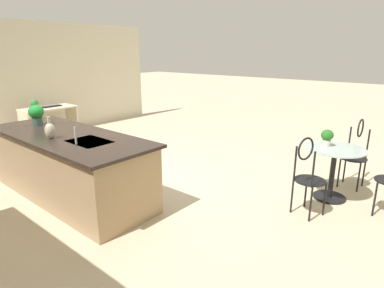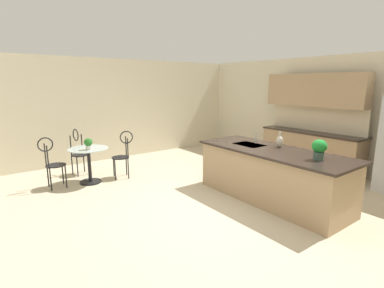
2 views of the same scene
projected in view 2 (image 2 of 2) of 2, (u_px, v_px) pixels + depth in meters
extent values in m
plane|color=beige|center=(224.00, 205.00, 5.02)|extent=(40.00, 40.00, 0.00)
cube|color=beige|center=(340.00, 114.00, 6.88)|extent=(9.00, 0.12, 2.70)
cube|color=beige|center=(120.00, 109.00, 8.09)|extent=(0.12, 7.80, 2.70)
cube|color=tan|center=(271.00, 176.00, 5.19)|extent=(2.70, 0.96, 0.88)
cube|color=#2D231E|center=(273.00, 151.00, 5.10)|extent=(2.80, 1.06, 0.04)
cube|color=#B2B5BA|center=(249.00, 145.00, 5.53)|extent=(0.56, 0.40, 0.03)
cube|color=tan|center=(310.00, 151.00, 7.11)|extent=(2.40, 0.60, 0.88)
cube|color=#2D231E|center=(311.00, 132.00, 7.02)|extent=(2.44, 0.64, 0.04)
cube|color=beige|center=(316.00, 119.00, 7.05)|extent=(2.40, 0.04, 0.60)
cube|color=tan|center=(315.00, 90.00, 6.80)|extent=(2.40, 0.36, 0.76)
cylinder|color=black|center=(91.00, 182.00, 6.16)|extent=(0.44, 0.44, 0.03)
cylinder|color=black|center=(89.00, 165.00, 6.09)|extent=(0.07, 0.07, 0.69)
cylinder|color=#B2C6C1|center=(88.00, 149.00, 6.01)|extent=(0.80, 0.80, 0.01)
cylinder|color=black|center=(89.00, 165.00, 6.68)|extent=(0.03, 0.03, 0.45)
cylinder|color=black|center=(77.00, 167.00, 6.49)|extent=(0.03, 0.03, 0.45)
cylinder|color=black|center=(84.00, 162.00, 6.88)|extent=(0.03, 0.03, 0.45)
cylinder|color=black|center=(72.00, 165.00, 6.68)|extent=(0.03, 0.03, 0.45)
cylinder|color=black|center=(80.00, 155.00, 6.63)|extent=(0.43, 0.43, 0.02)
cylinder|color=black|center=(82.00, 144.00, 6.78)|extent=(0.03, 0.03, 0.45)
cylinder|color=black|center=(71.00, 145.00, 6.60)|extent=(0.03, 0.03, 0.45)
torus|color=black|center=(76.00, 135.00, 6.65)|extent=(0.28, 0.06, 0.28)
cylinder|color=black|center=(63.00, 174.00, 6.03)|extent=(0.02, 0.02, 0.45)
cylinder|color=black|center=(66.00, 177.00, 5.80)|extent=(0.02, 0.02, 0.45)
cylinder|color=black|center=(48.00, 176.00, 5.87)|extent=(0.02, 0.02, 0.45)
cylinder|color=black|center=(51.00, 180.00, 5.64)|extent=(0.02, 0.02, 0.45)
cylinder|color=black|center=(56.00, 165.00, 5.79)|extent=(0.39, 0.39, 0.02)
cylinder|color=black|center=(45.00, 155.00, 5.76)|extent=(0.02, 0.02, 0.45)
cylinder|color=black|center=(48.00, 157.00, 5.55)|extent=(0.02, 0.02, 0.45)
torus|color=black|center=(45.00, 145.00, 5.61)|extent=(0.03, 0.28, 0.28)
cylinder|color=black|center=(115.00, 170.00, 6.27)|extent=(0.03, 0.03, 0.45)
cylinder|color=black|center=(114.00, 167.00, 6.52)|extent=(0.03, 0.03, 0.45)
cylinder|color=black|center=(128.00, 169.00, 6.37)|extent=(0.03, 0.03, 0.45)
cylinder|color=black|center=(126.00, 165.00, 6.62)|extent=(0.03, 0.03, 0.45)
cylinder|color=black|center=(120.00, 157.00, 6.40)|extent=(0.47, 0.47, 0.02)
cylinder|color=black|center=(128.00, 149.00, 6.29)|extent=(0.03, 0.03, 0.45)
cylinder|color=black|center=(126.00, 146.00, 6.53)|extent=(0.03, 0.03, 0.45)
torus|color=black|center=(126.00, 137.00, 6.36)|extent=(0.10, 0.28, 0.28)
cylinder|color=#B2B5BA|center=(256.00, 138.00, 5.61)|extent=(0.02, 0.02, 0.22)
cylinder|color=beige|center=(89.00, 148.00, 5.88)|extent=(0.11, 0.11, 0.09)
ellipsoid|color=#266923|center=(88.00, 142.00, 5.85)|extent=(0.17, 0.17, 0.15)
cylinder|color=#385147|center=(319.00, 156.00, 4.41)|extent=(0.15, 0.15, 0.12)
ellipsoid|color=#1D8730|center=(319.00, 146.00, 4.38)|extent=(0.22, 0.22, 0.20)
ellipsoid|color=#BCB29E|center=(280.00, 142.00, 5.25)|extent=(0.13, 0.13, 0.21)
cylinder|color=#BCB29E|center=(280.00, 134.00, 5.22)|extent=(0.04, 0.04, 0.08)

